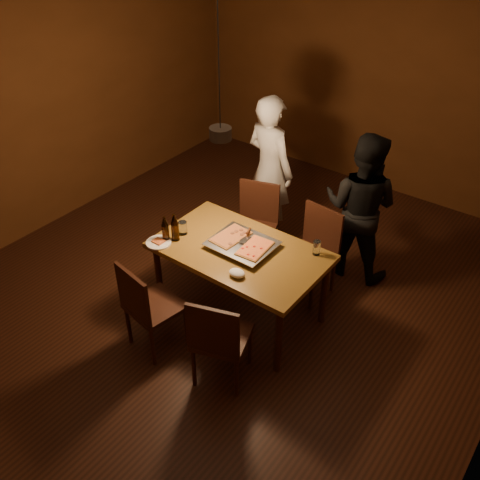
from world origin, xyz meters
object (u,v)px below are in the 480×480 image
Objects in this scene: chair_far_right at (315,244)px; pendant_lamp at (220,132)px; chair_near_left at (146,301)px; beer_bottle_b at (175,227)px; pizza_tray at (242,245)px; chair_near_right at (218,335)px; dining_table at (240,256)px; chair_far_left at (256,217)px; diner_white at (270,170)px; plate_slice at (159,242)px; beer_bottle_a at (165,229)px; diner_dark at (360,207)px.

chair_far_right is 0.44× the size of pendant_lamp.
beer_bottle_b reaches higher than chair_near_left.
chair_near_right is at bearing -67.66° from pizza_tray.
chair_far_left reaches higher than dining_table.
beer_bottle_b is 0.16× the size of diner_white.
chair_near_right is at bearing -30.40° from beer_bottle_b.
pendant_lamp is (-0.24, 0.03, 0.99)m from pizza_tray.
plate_slice is at bearing 130.01° from chair_near_left.
pizza_tray is at bearing 27.58° from beer_bottle_a.
chair_near_right is 0.97× the size of pizza_tray.
chair_far_right is at bearing 48.50° from pendant_lamp.
plate_slice is 0.14× the size of diner_white.
chair_far_right is (0.72, -0.04, 0.00)m from chair_far_left.
chair_near_left is at bearing 71.30° from chair_far_right.
plate_slice is 1.16m from pendant_lamp.
pizza_tray is at bearing 95.39° from chair_near_right.
pizza_tray is at bearing 124.01° from diner_white.
beer_bottle_b is 0.20m from plate_slice.
diner_white is at bearing 104.41° from pendant_lamp.
plate_slice is 0.15× the size of diner_dark.
plate_slice is at bearing 139.11° from chair_near_right.
beer_bottle_b is at bearing 100.07° from diner_white.
diner_white reaches higher than chair_far_right.
chair_near_left is 2.15× the size of plate_slice.
chair_far_left is at bearing 77.15° from beer_bottle_a.
chair_near_left is at bearing 105.16° from diner_white.
beer_bottle_a reaches higher than pizza_tray.
chair_far_left and chair_near_right have the same top height.
pendant_lamp is (0.31, -1.20, 0.94)m from diner_white.
chair_far_left is 0.32× the size of diner_white.
chair_far_right is at bearing 46.51° from beer_bottle_a.
diner_dark is at bearing 66.89° from dining_table.
diner_white reaches higher than beer_bottle_b.
chair_near_left is 2.26m from diner_dark.
beer_bottle_b is at bearing 52.76° from chair_far_right.
chair_far_left is 1.18m from plate_slice.
beer_bottle_b is at bearing 58.02° from plate_slice.
beer_bottle_a is at bearing 134.84° from chair_near_right.
diner_white is 1.07× the size of diner_dark.
diner_white is at bearing 113.59° from dining_table.
pizza_tray reaches higher than plate_slice.
pendant_lamp is (0.30, 0.29, 0.88)m from beer_bottle_b.
chair_near_left is 1.52m from pendant_lamp.
dining_table is at bearing 123.54° from diner_white.
plate_slice is (-0.26, -1.13, 0.22)m from chair_far_left.
pizza_tray is at bearing 32.40° from plate_slice.
pendant_lamp is (0.13, -0.71, 1.22)m from chair_far_left.
chair_far_right is 1.51m from pendant_lamp.
beer_bottle_a is at bearing 77.50° from plate_slice.
diner_white is at bearing -7.05° from diner_dark.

